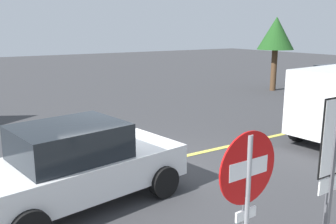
# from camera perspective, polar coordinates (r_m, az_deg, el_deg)

# --- Properties ---
(ground_plane) EXTENTS (80.00, 80.00, 0.00)m
(ground_plane) POSITION_cam_1_polar(r_m,az_deg,el_deg) (9.04, -6.46, -8.78)
(ground_plane) COLOR #38383A
(lane_marking_centre) EXTENTS (28.00, 0.16, 0.01)m
(lane_marking_centre) POSITION_cam_1_polar(r_m,az_deg,el_deg) (10.63, 8.23, -5.48)
(lane_marking_centre) COLOR #E0D14C
(stop_sign) EXTENTS (0.76, 0.07, 2.34)m
(stop_sign) POSITION_cam_1_polar(r_m,az_deg,el_deg) (3.93, 11.97, -13.35)
(stop_sign) COLOR gray
(stop_sign) RESTS_ON ground_plane
(speed_limit_sign) EXTENTS (0.54, 0.06, 2.52)m
(speed_limit_sign) POSITION_cam_1_polar(r_m,az_deg,el_deg) (5.00, 24.03, -6.40)
(speed_limit_sign) COLOR #4C4C51
(speed_limit_sign) RESTS_ON ground_plane
(car_white_near_curb) EXTENTS (4.20, 2.43, 1.59)m
(car_white_near_curb) POSITION_cam_1_polar(r_m,az_deg,el_deg) (7.28, -13.75, -7.78)
(car_white_near_curb) COLOR white
(car_white_near_curb) RESTS_ON ground_plane
(tree_left_verge) EXTENTS (1.92, 1.92, 3.91)m
(tree_left_verge) POSITION_cam_1_polar(r_m,az_deg,el_deg) (20.81, 16.29, 11.40)
(tree_left_verge) COLOR #513823
(tree_left_verge) RESTS_ON ground_plane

